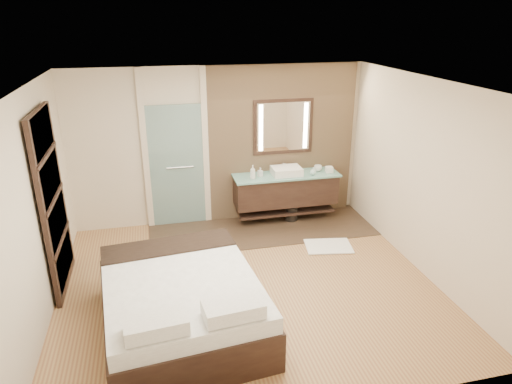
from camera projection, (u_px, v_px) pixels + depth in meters
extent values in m
plane|color=brown|center=(248.00, 284.00, 6.26)|extent=(5.00, 5.00, 0.00)
cube|color=#372A1E|center=(262.00, 229.00, 7.84)|extent=(3.80, 1.30, 0.01)
cube|color=tan|center=(282.00, 143.00, 8.01)|extent=(2.60, 0.08, 2.70)
cube|color=black|center=(286.00, 190.00, 8.03)|extent=(1.80, 0.50, 0.50)
cube|color=black|center=(285.00, 210.00, 8.17)|extent=(1.71, 0.45, 0.04)
cube|color=#90DCD1|center=(286.00, 175.00, 7.91)|extent=(1.85, 0.55, 0.03)
cube|color=white|center=(286.00, 171.00, 7.88)|extent=(0.50, 0.38, 0.13)
cylinder|color=silver|center=(283.00, 167.00, 8.04)|extent=(0.03, 0.03, 0.18)
cylinder|color=silver|center=(284.00, 163.00, 7.98)|extent=(0.02, 0.10, 0.02)
cube|color=black|center=(283.00, 127.00, 7.85)|extent=(1.06, 0.03, 0.96)
cube|color=white|center=(283.00, 127.00, 7.84)|extent=(0.94, 0.01, 0.84)
cube|color=beige|center=(261.00, 128.00, 7.75)|extent=(0.07, 0.01, 0.80)
cube|color=beige|center=(306.00, 126.00, 7.92)|extent=(0.07, 0.01, 0.80)
cube|color=silver|center=(177.00, 167.00, 7.71)|extent=(0.90, 0.05, 2.10)
cylinder|color=silver|center=(180.00, 167.00, 7.68)|extent=(0.45, 0.03, 0.03)
cube|color=beige|center=(145.00, 151.00, 7.51)|extent=(0.10, 0.08, 2.70)
cube|color=beige|center=(205.00, 148.00, 7.72)|extent=(0.10, 0.08, 2.70)
cube|color=black|center=(53.00, 203.00, 5.85)|extent=(0.06, 1.20, 2.40)
cube|color=beige|center=(64.00, 259.00, 6.16)|extent=(0.02, 1.06, 0.52)
cube|color=beige|center=(57.00, 220.00, 5.95)|extent=(0.02, 1.06, 0.52)
cube|color=beige|center=(50.00, 178.00, 5.73)|extent=(0.02, 1.06, 0.52)
cube|color=beige|center=(42.00, 132.00, 5.52)|extent=(0.02, 1.06, 0.52)
cube|color=black|center=(182.00, 310.00, 5.32)|extent=(1.94, 2.32, 0.47)
cube|color=silver|center=(180.00, 286.00, 5.20)|extent=(1.88, 2.26, 0.19)
cube|color=black|center=(169.00, 246.00, 5.87)|extent=(1.71, 0.66, 0.04)
cube|color=silver|center=(156.00, 325.00, 4.26)|extent=(0.62, 0.38, 0.15)
cube|color=silver|center=(233.00, 309.00, 4.49)|extent=(0.62, 0.38, 0.15)
cube|color=white|center=(328.00, 246.00, 7.25)|extent=(0.79, 0.61, 0.02)
cylinder|color=black|center=(291.00, 213.00, 8.14)|extent=(0.28, 0.28, 0.28)
cube|color=silver|center=(329.00, 170.00, 8.00)|extent=(0.13, 0.13, 0.10)
imported|color=silver|center=(253.00, 172.00, 7.66)|extent=(0.10, 0.10, 0.24)
imported|color=#B2B2B2|center=(260.00, 172.00, 7.79)|extent=(0.09, 0.09, 0.16)
imported|color=#A1CBC8|center=(313.00, 171.00, 7.86)|extent=(0.14, 0.14, 0.14)
imported|color=silver|center=(318.00, 168.00, 8.06)|extent=(0.17, 0.17, 0.11)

